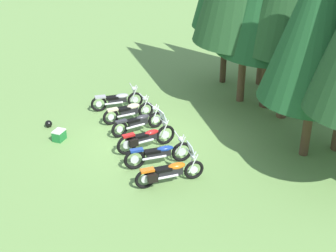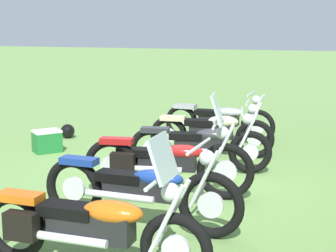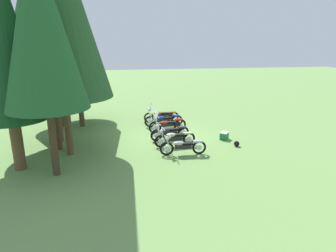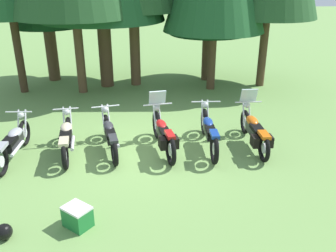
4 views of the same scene
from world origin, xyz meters
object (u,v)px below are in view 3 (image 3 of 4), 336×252
Objects in this scene: motorcycle_1 at (175,138)px; pine_tree_5 at (75,43)px; motorcycle_4 at (163,120)px; pine_tree_1 at (0,32)px; motorcycle_2 at (170,132)px; pine_tree_4 at (47,16)px; dropped_helmet at (237,144)px; pine_tree_2 at (56,4)px; pine_tree_3 at (43,17)px; pine_tree_6 at (51,31)px; motorcycle_0 at (183,146)px; motorcycle_3 at (168,125)px; motorcycle_5 at (162,115)px; pine_tree_7 at (74,33)px; pine_tree_0 at (40,24)px; picnic_cooler at (224,136)px.

pine_tree_5 reaches higher than motorcycle_1.
pine_tree_1 is at bearing 39.55° from motorcycle_4.
pine_tree_4 reaches higher than motorcycle_2.
pine_tree_2 is at bearing 87.88° from dropped_helmet.
pine_tree_6 is (4.11, 0.57, -0.49)m from pine_tree_3.
pine_tree_1 is at bearing 175.42° from pine_tree_6.
pine_tree_2 is at bearing 39.45° from motorcycle_4.
motorcycle_0 is 2.29m from motorcycle_2.
pine_tree_6 is at bearing -28.24° from motorcycle_3.
motorcycle_3 is at bearing 46.04° from dropped_helmet.
pine_tree_5 is at bearing -32.00° from motorcycle_3.
motorcycle_5 is 7.73m from pine_tree_7.
pine_tree_6 reaches higher than motorcycle_0.
pine_tree_6 is at bearing -4.58° from pine_tree_1.
motorcycle_0 is 0.92× the size of motorcycle_4.
pine_tree_6 is at bearing 61.01° from dropped_helmet.
motorcycle_0 is at bearing -132.18° from pine_tree_6.
motorcycle_2 is 3.68m from motorcycle_5.
pine_tree_7 is (1.97, -1.07, -0.09)m from pine_tree_6.
motorcycle_2 is at bearing 91.54° from motorcycle_4.
pine_tree_6 is at bearing 86.04° from pine_tree_5.
pine_tree_0 reaches higher than dropped_helmet.
pine_tree_2 is 7.03m from pine_tree_7.
pine_tree_6 is 12.26m from dropped_helmet.
pine_tree_3 reaches higher than pine_tree_6.
pine_tree_7 is (8.34, -1.58, 0.13)m from pine_tree_1.
motorcycle_1 is at bearing -141.34° from pine_tree_7.
motorcycle_1 is at bearing -79.77° from motorcycle_0.
pine_tree_0 is at bearing 19.04° from motorcycle_1.
motorcycle_4 is 0.25× the size of pine_tree_6.
motorcycle_4 is at bearing -101.93° from pine_tree_5.
pine_tree_4 is (3.41, -0.99, 0.82)m from pine_tree_1.
pine_tree_4 is at bearing 8.21° from pine_tree_0.
pine_tree_7 is (5.64, 5.28, 5.22)m from motorcycle_2.
dropped_helmet is at bearing -77.24° from pine_tree_0.
pine_tree_4 is 3.25m from pine_tree_5.
pine_tree_0 is at bearing 174.31° from pine_tree_2.
motorcycle_1 is 0.22× the size of pine_tree_3.
motorcycle_2 is 8.20m from pine_tree_3.
pine_tree_5 is at bearing -48.25° from motorcycle_1.
motorcycle_5 is 6.14m from dropped_helmet.
motorcycle_5 reaches higher than dropped_helmet.
picnic_cooler is (-4.00, -7.96, -4.88)m from pine_tree_5.
pine_tree_1 is at bearing 127.36° from pine_tree_2.
motorcycle_0 is at bearing -116.11° from pine_tree_4.
pine_tree_7 is (4.94, -0.59, -0.69)m from pine_tree_4.
pine_tree_1 reaches higher than motorcycle_2.
pine_tree_5 is at bearing 57.65° from dropped_helmet.
dropped_helmet is (-0.30, -8.23, -6.54)m from pine_tree_2.
dropped_helmet is (-1.20, -0.23, -0.06)m from picnic_cooler.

